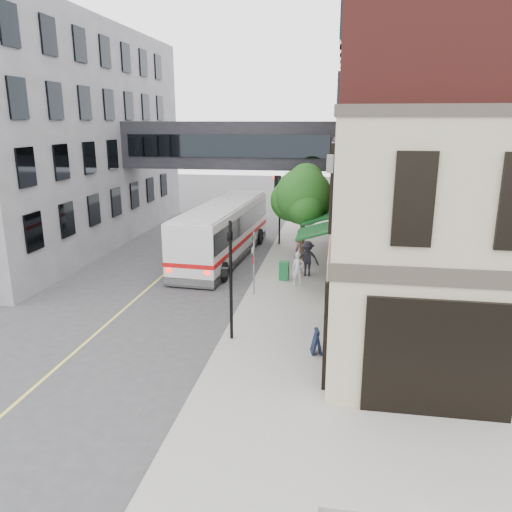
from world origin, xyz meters
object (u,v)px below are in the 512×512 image
(newspaper_box, at_px, (284,271))
(sandwich_board, at_px, (317,342))
(pedestrian_b, at_px, (301,243))
(pedestrian_c, at_px, (307,259))
(pedestrian_a, at_px, (298,269))
(bus, at_px, (223,229))

(newspaper_box, bearing_deg, sandwich_board, -74.38)
(pedestrian_b, distance_m, pedestrian_c, 3.89)
(pedestrian_b, distance_m, sandwich_board, 12.95)
(pedestrian_a, bearing_deg, pedestrian_c, 67.24)
(bus, distance_m, sandwich_board, 13.74)
(pedestrian_a, distance_m, pedestrian_c, 1.58)
(pedestrian_c, relative_size, sandwich_board, 2.11)
(pedestrian_c, relative_size, newspaper_box, 1.94)
(pedestrian_c, bearing_deg, newspaper_box, -142.64)
(pedestrian_a, distance_m, newspaper_box, 1.08)
(bus, bearing_deg, pedestrian_a, -44.27)
(pedestrian_c, height_order, sandwich_board, pedestrian_c)
(sandwich_board, bearing_deg, pedestrian_a, 88.53)
(newspaper_box, bearing_deg, pedestrian_c, 39.00)
(pedestrian_b, bearing_deg, pedestrian_c, -91.17)
(pedestrian_c, bearing_deg, pedestrian_b, 99.64)
(pedestrian_a, relative_size, pedestrian_b, 0.98)
(pedestrian_c, xyz_separation_m, sandwich_board, (0.92, -9.02, -0.49))
(pedestrian_a, height_order, pedestrian_c, pedestrian_c)
(pedestrian_c, distance_m, newspaper_box, 1.48)
(pedestrian_b, xyz_separation_m, pedestrian_c, (0.65, -3.83, 0.10))
(bus, xyz_separation_m, newspaper_box, (4.11, -4.06, -1.18))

